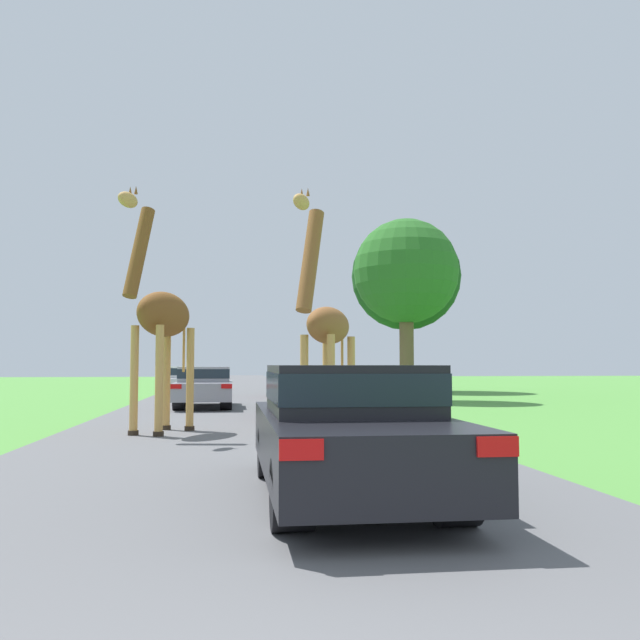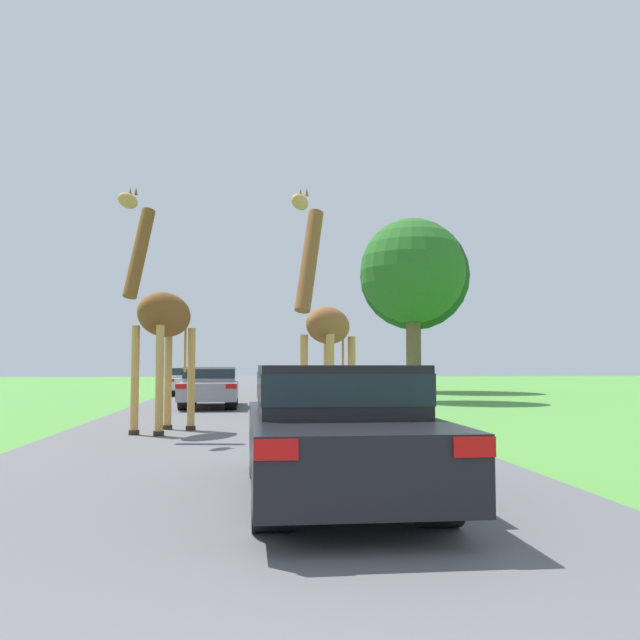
{
  "view_description": "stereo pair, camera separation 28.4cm",
  "coord_description": "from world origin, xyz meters",
  "views": [
    {
      "loc": [
        -0.26,
        -1.44,
        1.42
      ],
      "look_at": [
        1.56,
        12.48,
        2.35
      ],
      "focal_mm": 38.0,
      "sensor_mm": 36.0,
      "label": 1
    },
    {
      "loc": [
        0.02,
        -1.47,
        1.42
      ],
      "look_at": [
        1.56,
        12.48,
        2.35
      ],
      "focal_mm": 38.0,
      "sensor_mm": 36.0,
      "label": 2
    }
  ],
  "objects": [
    {
      "name": "tree_left_edge",
      "position": [
        8.96,
        33.63,
        6.14
      ],
      "size": [
        5.84,
        5.84,
        9.1
      ],
      "color": "brown",
      "rests_on": "ground"
    },
    {
      "name": "car_lead_maroon",
      "position": [
        0.99,
        5.82,
        0.75
      ],
      "size": [
        1.81,
        4.71,
        1.41
      ],
      "color": "black",
      "rests_on": "ground"
    },
    {
      "name": "tree_centre_back",
      "position": [
        6.56,
        24.48,
        5.06
      ],
      "size": [
        4.15,
        4.15,
        7.19
      ],
      "color": "brown",
      "rests_on": "ground"
    },
    {
      "name": "car_queue_left",
      "position": [
        2.53,
        28.24,
        0.74
      ],
      "size": [
        1.78,
        4.37,
        1.39
      ],
      "color": "maroon",
      "rests_on": "ground"
    },
    {
      "name": "car_queue_right",
      "position": [
        -1.15,
        21.59,
        0.73
      ],
      "size": [
        1.83,
        4.77,
        1.35
      ],
      "color": "gray",
      "rests_on": "ground"
    },
    {
      "name": "car_verge_right",
      "position": [
        -2.52,
        31.1,
        0.73
      ],
      "size": [
        1.82,
        4.25,
        1.34
      ],
      "color": "silver",
      "rests_on": "ground"
    },
    {
      "name": "road",
      "position": [
        0.0,
        30.0,
        0.0
      ],
      "size": [
        7.69,
        120.0,
        0.0
      ],
      "color": "#5B5B5E",
      "rests_on": "ground"
    },
    {
      "name": "car_far_ahead",
      "position": [
        1.89,
        16.6,
        0.68
      ],
      "size": [
        1.94,
        4.39,
        1.23
      ],
      "color": "#561914",
      "rests_on": "ground"
    },
    {
      "name": "giraffe_companion",
      "position": [
        -1.74,
        12.98,
        2.41
      ],
      "size": [
        1.53,
        2.46,
        4.92
      ],
      "rotation": [
        0.0,
        0.0,
        2.68
      ],
      "color": "tan",
      "rests_on": "ground"
    },
    {
      "name": "giraffe_near_road",
      "position": [
        1.65,
        12.33,
        2.26
      ],
      "size": [
        1.66,
        2.46,
        4.84
      ],
      "rotation": [
        0.0,
        0.0,
        2.63
      ],
      "color": "tan",
      "rests_on": "ground"
    }
  ]
}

